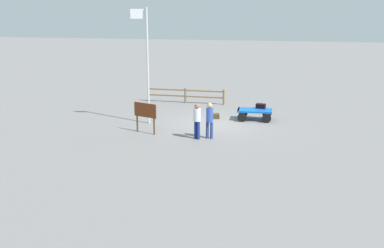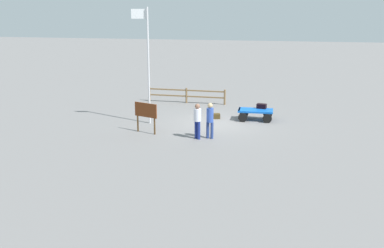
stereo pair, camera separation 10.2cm
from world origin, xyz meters
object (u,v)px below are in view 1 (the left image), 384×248
(luggage_cart, at_px, (254,112))
(signboard, at_px, (145,113))
(suitcase_olive, at_px, (261,106))
(suitcase_navy, at_px, (215,116))
(worker_lead, at_px, (210,118))
(worker_trailing, at_px, (197,118))
(flagpole, at_px, (146,59))

(luggage_cart, xyz_separation_m, signboard, (4.95, 3.66, 0.59))
(luggage_cart, relative_size, signboard, 1.27)
(luggage_cart, bearing_deg, signboard, 36.48)
(suitcase_olive, xyz_separation_m, suitcase_navy, (2.43, 0.45, -0.57))
(worker_lead, bearing_deg, signboard, -5.15)
(suitcase_olive, bearing_deg, worker_trailing, 59.54)
(worker_lead, height_order, worker_trailing, worker_lead)
(suitcase_navy, xyz_separation_m, signboard, (2.84, 3.59, 0.88))
(worker_lead, bearing_deg, flagpole, -30.42)
(suitcase_olive, bearing_deg, luggage_cart, 50.08)
(worker_trailing, height_order, flagpole, flagpole)
(suitcase_olive, xyz_separation_m, signboard, (5.27, 4.04, 0.31))
(luggage_cart, height_order, signboard, signboard)
(luggage_cart, height_order, suitcase_olive, suitcase_olive)
(suitcase_navy, relative_size, flagpole, 0.09)
(luggage_cart, xyz_separation_m, worker_lead, (1.78, 3.95, 0.55))
(suitcase_olive, distance_m, suitcase_navy, 2.53)
(luggage_cart, xyz_separation_m, suitcase_olive, (-0.31, -0.37, 0.28))
(worker_lead, relative_size, worker_trailing, 1.01)
(worker_trailing, bearing_deg, worker_lead, -161.99)
(luggage_cart, relative_size, suitcase_olive, 3.38)
(suitcase_olive, relative_size, worker_lead, 0.33)
(flagpole, distance_m, signboard, 3.03)
(flagpole, bearing_deg, suitcase_olive, -159.07)
(luggage_cart, xyz_separation_m, worker_trailing, (2.34, 4.13, 0.55))
(worker_lead, relative_size, flagpole, 0.28)
(suitcase_olive, height_order, suitcase_navy, suitcase_olive)
(flagpole, bearing_deg, signboard, 103.97)
(luggage_cart, relative_size, worker_lead, 1.11)
(suitcase_navy, height_order, signboard, signboard)
(luggage_cart, distance_m, worker_lead, 4.37)
(worker_trailing, bearing_deg, suitcase_olive, -120.46)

